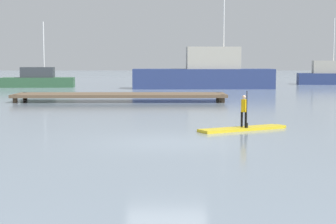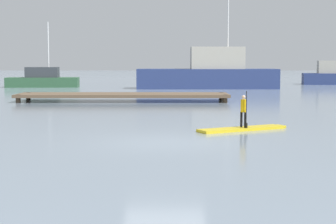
{
  "view_description": "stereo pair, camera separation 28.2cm",
  "coord_description": "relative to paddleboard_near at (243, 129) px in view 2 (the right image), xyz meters",
  "views": [
    {
      "loc": [
        -0.18,
        -16.68,
        2.51
      ],
      "look_at": [
        0.08,
        3.41,
        0.62
      ],
      "focal_mm": 59.02,
      "sensor_mm": 36.0,
      "label": 1
    },
    {
      "loc": [
        0.1,
        -16.68,
        2.51
      ],
      "look_at": [
        0.08,
        3.41,
        0.62
      ],
      "focal_mm": 59.02,
      "sensor_mm": 36.0,
      "label": 2
    }
  ],
  "objects": [
    {
      "name": "paddler_child_solo",
      "position": [
        0.01,
        -0.01,
        0.71
      ],
      "size": [
        0.28,
        0.37,
        1.32
      ],
      "color": "black",
      "rests_on": "paddleboard_near"
    },
    {
      "name": "paddleboard_near",
      "position": [
        0.0,
        0.0,
        0.0
      ],
      "size": [
        3.4,
        2.16,
        0.1
      ],
      "color": "gold",
      "rests_on": "ground"
    },
    {
      "name": "ground_plane",
      "position": [
        -2.8,
        -3.03,
        -0.05
      ],
      "size": [
        240.0,
        240.0,
        0.0
      ],
      "primitive_type": "plane",
      "color": "gray"
    },
    {
      "name": "floating_dock",
      "position": [
        -5.46,
        14.1,
        0.33
      ],
      "size": [
        12.88,
        2.99,
        0.47
      ],
      "color": "brown",
      "rests_on": "ground"
    },
    {
      "name": "fishing_boat_green_midground",
      "position": [
        -14.46,
        32.04,
        0.67
      ],
      "size": [
        6.77,
        2.5,
        6.07
      ],
      "color": "#2D5638",
      "rests_on": "ground"
    },
    {
      "name": "fishing_boat_white_large",
      "position": [
        1.0,
        29.46,
        1.3
      ],
      "size": [
        12.47,
        3.16,
        10.31
      ],
      "color": "navy",
      "rests_on": "ground"
    }
  ]
}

